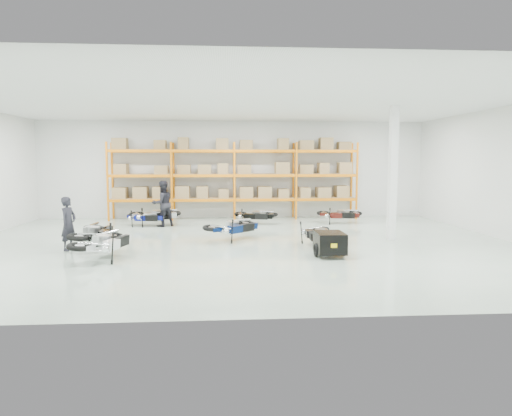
{
  "coord_description": "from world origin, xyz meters",
  "views": [
    {
      "loc": [
        -0.44,
        -14.49,
        2.7
      ],
      "look_at": [
        0.6,
        0.65,
        1.1
      ],
      "focal_mm": 32.0,
      "sensor_mm": 36.0,
      "label": 1
    }
  ],
  "objects": [
    {
      "name": "moto_blue_centre",
      "position": [
        -0.15,
        0.81,
        0.56
      ],
      "size": [
        1.98,
        1.88,
        1.19
      ],
      "primitive_type": null,
      "rotation": [
        0.0,
        -0.09,
        2.28
      ],
      "color": "#071949",
      "rests_on": "ground"
    },
    {
      "name": "moto_back_a",
      "position": [
        -3.65,
        4.31,
        0.49
      ],
      "size": [
        1.74,
        1.14,
        1.04
      ],
      "primitive_type": null,
      "rotation": [
        0.0,
        -0.09,
        1.34
      ],
      "color": "navy",
      "rests_on": "ground"
    },
    {
      "name": "room",
      "position": [
        0.0,
        0.0,
        2.25
      ],
      "size": [
        18.0,
        18.0,
        18.0
      ],
      "color": "#B2C6B3",
      "rests_on": "ground"
    },
    {
      "name": "moto_touring_right",
      "position": [
        2.48,
        -0.52,
        0.51
      ],
      "size": [
        0.88,
        1.7,
        1.08
      ],
      "primitive_type": null,
      "rotation": [
        0.0,
        -0.09,
        -0.03
      ],
      "color": "black",
      "rests_on": "ground"
    },
    {
      "name": "person_left",
      "position": [
        -5.11,
        -0.64,
        0.81
      ],
      "size": [
        0.54,
        0.67,
        1.61
      ],
      "primitive_type": "imported",
      "rotation": [
        0.0,
        0.0,
        1.28
      ],
      "color": "black",
      "rests_on": "ground"
    },
    {
      "name": "pallet_rack",
      "position": [
        -0.0,
        6.45,
        2.26
      ],
      "size": [
        11.28,
        0.98,
        3.62
      ],
      "color": "orange",
      "rests_on": "ground"
    },
    {
      "name": "moto_back_b",
      "position": [
        -3.32,
        4.48,
        0.56
      ],
      "size": [
        1.94,
        1.17,
        1.18
      ],
      "primitive_type": null,
      "rotation": [
        0.0,
        -0.09,
        1.72
      ],
      "color": "#9FA3A8",
      "rests_on": "ground"
    },
    {
      "name": "moto_back_c",
      "position": [
        0.82,
        4.52,
        0.49
      ],
      "size": [
        1.77,
        1.21,
        1.05
      ],
      "primitive_type": null,
      "rotation": [
        0.0,
        -0.09,
        1.3
      ],
      "color": "black",
      "rests_on": "ground"
    },
    {
      "name": "moto_back_d",
      "position": [
        4.46,
        4.54,
        0.51
      ],
      "size": [
        1.75,
        1.05,
        1.07
      ],
      "primitive_type": null,
      "rotation": [
        0.0,
        -0.09,
        1.43
      ],
      "color": "#45110D",
      "rests_on": "ground"
    },
    {
      "name": "moto_silver_left",
      "position": [
        -3.71,
        -1.99,
        0.59
      ],
      "size": [
        1.47,
        2.13,
        1.25
      ],
      "primitive_type": null,
      "rotation": [
        0.0,
        -0.09,
        2.86
      ],
      "color": "silver",
      "rests_on": "ground"
    },
    {
      "name": "person_back",
      "position": [
        -2.97,
        4.18,
        0.94
      ],
      "size": [
        1.15,
        1.09,
        1.87
      ],
      "primitive_type": "imported",
      "rotation": [
        0.0,
        0.0,
        3.71
      ],
      "color": "black",
      "rests_on": "ground"
    },
    {
      "name": "moto_black_far_left",
      "position": [
        -4.39,
        -0.46,
        0.61
      ],
      "size": [
        1.03,
        2.02,
        1.29
      ],
      "primitive_type": null,
      "rotation": [
        0.0,
        -0.09,
        3.16
      ],
      "color": "black",
      "rests_on": "ground"
    },
    {
      "name": "structural_column",
      "position": [
        5.2,
        0.5,
        2.25
      ],
      "size": [
        0.25,
        0.25,
        4.5
      ],
      "primitive_type": "cube",
      "color": "white",
      "rests_on": "ground"
    },
    {
      "name": "trailer",
      "position": [
        2.48,
        -2.12,
        0.4
      ],
      "size": [
        0.86,
        1.63,
        0.68
      ],
      "rotation": [
        0.0,
        0.0,
        0.0
      ],
      "color": "black",
      "rests_on": "ground"
    }
  ]
}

